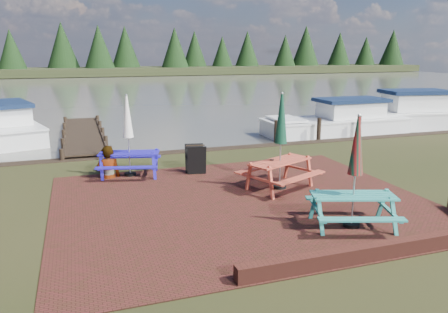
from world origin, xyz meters
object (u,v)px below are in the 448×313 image
picnic_table_blue (129,148)px  boat_jetty (5,127)px  picnic_table_teal (354,190)px  person (107,146)px  boat_far (402,116)px  jetty (84,134)px  boat_near (338,123)px  picnic_table_red (280,156)px  chalkboard (196,159)px

picnic_table_blue → boat_jetty: picnic_table_blue is taller
picnic_table_teal → person: picnic_table_teal is taller
boat_jetty → boat_far: 18.96m
person → picnic_table_teal: bearing=133.5°
jetty → picnic_table_blue: bearing=-80.5°
picnic_table_teal → jetty: size_ratio=0.26×
picnic_table_blue → person: 0.65m
boat_jetty → boat_far: (18.66, -3.38, 0.07)m
boat_near → picnic_table_red: bearing=138.6°
chalkboard → boat_jetty: size_ratio=0.13×
picnic_table_blue → boat_jetty: 9.56m
picnic_table_blue → chalkboard: bearing=2.0°
boat_near → picnic_table_teal: bearing=149.0°
boat_jetty → person: bearing=-82.3°
picnic_table_red → picnic_table_blue: (-3.70, 2.56, -0.06)m
boat_far → picnic_table_red: bearing=135.6°
boat_far → picnic_table_teal: bearing=145.5°
picnic_table_blue → person: (-0.64, -0.05, 0.12)m
boat_jetty → boat_far: bearing=-26.8°
picnic_table_red → person: size_ratio=1.33×
boat_near → boat_far: boat_far is taller
picnic_table_teal → chalkboard: size_ratio=2.64×
jetty → boat_near: size_ratio=1.32×
picnic_table_blue → boat_near: size_ratio=0.35×
jetty → boat_jetty: size_ratio=1.31×
picnic_table_blue → person: picnic_table_blue is taller
jetty → boat_far: 15.51m
picnic_table_red → boat_near: 9.79m
picnic_table_red → person: bearing=125.4°
boat_jetty → person: size_ratio=3.57×
picnic_table_red → chalkboard: bearing=105.5°
picnic_table_teal → boat_far: size_ratio=0.33×
picnic_table_teal → picnic_table_blue: (-3.97, 5.49, 0.01)m
person → boat_jetty: bearing=-62.6°
picnic_table_red → boat_jetty: picnic_table_red is taller
boat_jetty → boat_near: size_ratio=1.01×
picnic_table_teal → picnic_table_red: picnic_table_red is taller
chalkboard → boat_jetty: boat_jetty is taller
picnic_table_red → person: (-4.33, 2.51, 0.06)m
picnic_table_teal → picnic_table_red: 2.94m
chalkboard → jetty: chalkboard is taller
picnic_table_blue → boat_near: bearing=39.5°
person → picnic_table_blue: bearing=-172.5°
chalkboard → person: person is taller
picnic_table_blue → boat_far: 15.10m
boat_near → boat_jetty: bearing=76.3°
picnic_table_red → chalkboard: size_ratio=2.86×
boat_jetty → boat_far: boat_far is taller
boat_far → chalkboard: bearing=123.7°
boat_near → chalkboard: bearing=122.3°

